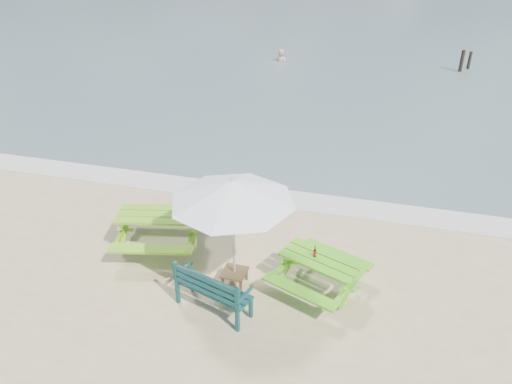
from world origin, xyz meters
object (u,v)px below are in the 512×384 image
(park_bench, at_px, (214,297))
(beer_bottle, at_px, (315,253))
(side_table, at_px, (235,277))
(swimmer, at_px, (281,67))
(patio_umbrella, at_px, (232,191))
(picnic_table_left, at_px, (160,230))
(picnic_table_right, at_px, (319,274))

(park_bench, distance_m, beer_bottle, 1.99)
(side_table, bearing_deg, swimmer, 99.55)
(swimmer, bearing_deg, side_table, -80.45)
(patio_umbrella, distance_m, swimmer, 16.98)
(beer_bottle, distance_m, swimmer, 16.86)
(picnic_table_left, height_order, side_table, picnic_table_left)
(patio_umbrella, bearing_deg, swimmer, 99.55)
(picnic_table_left, bearing_deg, patio_umbrella, -22.96)
(picnic_table_right, bearing_deg, beer_bottle, 161.51)
(park_bench, height_order, side_table, park_bench)
(picnic_table_left, xyz_separation_m, park_bench, (1.74, -1.57, -0.11))
(park_bench, height_order, swimmer, park_bench)
(picnic_table_left, bearing_deg, picnic_table_right, -8.80)
(picnic_table_right, distance_m, beer_bottle, 0.46)
(picnic_table_right, xyz_separation_m, park_bench, (-1.71, -1.04, -0.07))
(picnic_table_left, distance_m, patio_umbrella, 2.62)
(picnic_table_left, relative_size, swimmer, 1.23)
(picnic_table_left, height_order, beer_bottle, beer_bottle)
(picnic_table_right, distance_m, patio_umbrella, 2.31)
(beer_bottle, bearing_deg, side_table, -168.16)
(picnic_table_right, bearing_deg, park_bench, -148.67)
(side_table, height_order, beer_bottle, beer_bottle)
(picnic_table_left, relative_size, side_table, 4.65)
(park_bench, xyz_separation_m, patio_umbrella, (0.14, 0.77, 1.75))
(side_table, distance_m, beer_bottle, 1.60)
(picnic_table_left, bearing_deg, swimmer, 93.28)
(picnic_table_left, distance_m, picnic_table_right, 3.49)
(patio_umbrella, relative_size, swimmer, 1.32)
(picnic_table_left, height_order, picnic_table_right, picnic_table_left)
(picnic_table_left, xyz_separation_m, beer_bottle, (3.33, -0.50, 0.39))
(beer_bottle, bearing_deg, picnic_table_left, 171.54)
(patio_umbrella, bearing_deg, beer_bottle, 11.84)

